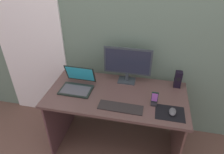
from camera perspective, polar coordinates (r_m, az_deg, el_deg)
ground_plane at (r=2.51m, az=1.07°, el=-18.10°), size 8.00×8.00×0.00m
wall_back at (r=2.12m, az=3.68°, el=13.46°), size 6.00×0.04×2.50m
door_left at (r=2.56m, az=-21.90°, el=8.93°), size 0.82×0.02×2.02m
desk at (r=2.09m, az=1.23°, el=-8.08°), size 1.36×0.68×0.73m
monitor at (r=2.07m, az=4.37°, el=3.77°), size 0.49×0.14×0.38m
speaker_right at (r=2.15m, az=18.04°, el=-0.63°), size 0.07×0.07×0.18m
laptop at (r=2.08m, az=-9.69°, el=-2.05°), size 0.32×0.29×0.21m
keyboard_external at (r=1.83m, az=2.40°, el=-8.53°), size 0.40×0.13×0.01m
mousepad at (r=1.85m, az=15.94°, el=-9.69°), size 0.25×0.20×0.00m
mouse at (r=1.84m, az=16.65°, el=-9.32°), size 0.07×0.11×0.04m
phone_in_dock at (r=1.88m, az=11.79°, el=-6.39°), size 0.06×0.05×0.14m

